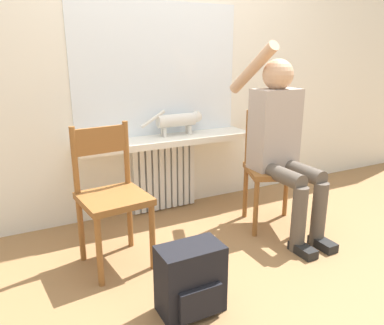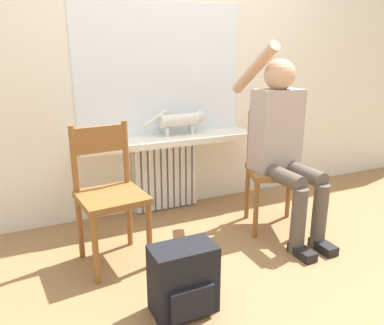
{
  "view_description": "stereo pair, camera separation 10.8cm",
  "coord_description": "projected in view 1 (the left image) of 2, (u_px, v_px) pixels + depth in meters",
  "views": [
    {
      "loc": [
        -1.15,
        -1.61,
        1.29
      ],
      "look_at": [
        0.0,
        0.62,
        0.55
      ],
      "focal_mm": 35.0,
      "sensor_mm": 36.0,
      "label": 1
    },
    {
      "loc": [
        -1.06,
        -1.66,
        1.29
      ],
      "look_at": [
        0.0,
        0.62,
        0.55
      ],
      "focal_mm": 35.0,
      "sensor_mm": 36.0,
      "label": 2
    }
  ],
  "objects": [
    {
      "name": "person",
      "position": [
        282.0,
        138.0,
        2.66
      ],
      "size": [
        0.36,
        0.95,
        1.37
      ],
      "color": "brown",
      "rests_on": "ground_plane"
    },
    {
      "name": "window_glass",
      "position": [
        159.0,
        70.0,
        2.94
      ],
      "size": [
        1.37,
        0.01,
        1.02
      ],
      "color": "white",
      "rests_on": "windowsill"
    },
    {
      "name": "ground_plane",
      "position": [
        239.0,
        276.0,
        2.24
      ],
      "size": [
        12.0,
        12.0,
        0.0
      ],
      "primitive_type": "plane",
      "color": "olive"
    },
    {
      "name": "wall_with_window",
      "position": [
        156.0,
        44.0,
        2.91
      ],
      "size": [
        7.0,
        0.06,
        2.7
      ],
      "color": "white",
      "rests_on": "ground_plane"
    },
    {
      "name": "cat",
      "position": [
        179.0,
        120.0,
        3.01
      ],
      "size": [
        0.53,
        0.1,
        0.21
      ],
      "color": "silver",
      "rests_on": "windowsill"
    },
    {
      "name": "windowsill",
      "position": [
        167.0,
        140.0,
        2.97
      ],
      "size": [
        1.43,
        0.3,
        0.05
      ],
      "color": "white",
      "rests_on": "radiator"
    },
    {
      "name": "chair_right",
      "position": [
        272.0,
        167.0,
        2.82
      ],
      "size": [
        0.5,
        0.5,
        0.87
      ],
      "rotation": [
        0.0,
        0.0,
        -0.39
      ],
      "color": "brown",
      "rests_on": "ground_plane"
    },
    {
      "name": "radiator",
      "position": [
        163.0,
        175.0,
        3.14
      ],
      "size": [
        0.56,
        0.08,
        0.6
      ],
      "color": "silver",
      "rests_on": "ground_plane"
    },
    {
      "name": "chair_left",
      "position": [
        111.0,
        194.0,
        2.28
      ],
      "size": [
        0.42,
        0.42,
        0.87
      ],
      "rotation": [
        0.0,
        0.0,
        0.1
      ],
      "color": "brown",
      "rests_on": "ground_plane"
    },
    {
      "name": "backpack",
      "position": [
        191.0,
        280.0,
        1.9
      ],
      "size": [
        0.33,
        0.22,
        0.36
      ],
      "color": "black",
      "rests_on": "ground_plane"
    }
  ]
}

